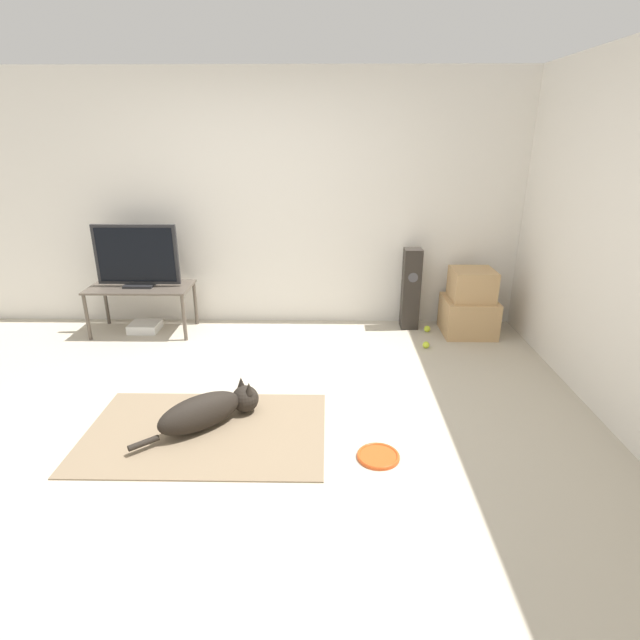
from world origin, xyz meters
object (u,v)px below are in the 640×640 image
(cardboard_box_lower, at_px, (468,316))
(game_console, at_px, (145,327))
(tv, at_px, (136,257))
(tennis_ball_near_speaker, at_px, (427,329))
(cardboard_box_upper, at_px, (472,284))
(tennis_ball_by_boxes, at_px, (426,345))
(frisbee, at_px, (378,456))
(dog, at_px, (209,410))
(tv_stand, at_px, (141,292))
(floor_speaker, at_px, (411,289))

(cardboard_box_lower, bearing_deg, game_console, 179.92)
(tv, distance_m, tennis_ball_near_speaker, 3.04)
(game_console, bearing_deg, cardboard_box_upper, -0.06)
(cardboard_box_upper, distance_m, game_console, 3.40)
(cardboard_box_upper, distance_m, tennis_ball_by_boxes, 0.80)
(frisbee, relative_size, tennis_ball_by_boxes, 4.15)
(frisbee, distance_m, tennis_ball_near_speaker, 2.28)
(dog, height_order, tv_stand, tv_stand)
(tv_stand, bearing_deg, frisbee, -43.70)
(dog, xyz_separation_m, cardboard_box_lower, (2.27, 1.80, 0.05))
(tv, bearing_deg, cardboard_box_upper, 0.19)
(cardboard_box_upper, bearing_deg, cardboard_box_lower, -161.14)
(tv_stand, distance_m, tv, 0.36)
(frisbee, bearing_deg, tennis_ball_near_speaker, 71.86)
(tv_stand, relative_size, tennis_ball_near_speaker, 15.49)
(frisbee, bearing_deg, dog, 163.20)
(dog, relative_size, game_console, 2.60)
(cardboard_box_lower, distance_m, tennis_ball_by_boxes, 0.65)
(tennis_ball_by_boxes, bearing_deg, cardboard_box_upper, 38.81)
(tv_stand, xyz_separation_m, game_console, (-0.01, 0.02, -0.39))
(tv, distance_m, tennis_ball_by_boxes, 2.98)
(dog, distance_m, tennis_ball_by_boxes, 2.26)
(cardboard_box_upper, xyz_separation_m, tv_stand, (-3.35, -0.01, -0.09))
(cardboard_box_lower, relative_size, tv_stand, 0.50)
(game_console, bearing_deg, tennis_ball_near_speaker, 0.37)
(cardboard_box_lower, distance_m, tv, 3.40)
(cardboard_box_upper, bearing_deg, tennis_ball_by_boxes, -141.19)
(tv_stand, relative_size, tennis_ball_by_boxes, 15.49)
(tv, height_order, tennis_ball_near_speaker, tv)
(frisbee, xyz_separation_m, tv_stand, (-2.23, 2.13, 0.42))
(tennis_ball_near_speaker, height_order, game_console, game_console)
(tv, bearing_deg, tv_stand, -90.00)
(dog, relative_size, tennis_ball_near_speaker, 11.71)
(cardboard_box_lower, height_order, cardboard_box_upper, cardboard_box_upper)
(tv_stand, bearing_deg, game_console, 128.04)
(tennis_ball_by_boxes, xyz_separation_m, tennis_ball_near_speaker, (0.09, 0.42, 0.00))
(cardboard_box_lower, height_order, tv, tv)
(frisbee, distance_m, tennis_ball_by_boxes, 1.85)
(tv, bearing_deg, tennis_ball_near_speaker, 0.66)
(frisbee, distance_m, tv, 3.19)
(tv_stand, relative_size, game_console, 3.44)
(cardboard_box_upper, height_order, tv, tv)
(cardboard_box_upper, bearing_deg, tv_stand, -179.77)
(frisbee, height_order, tv_stand, tv_stand)
(floor_speaker, bearing_deg, tennis_ball_near_speaker, -37.75)
(cardboard_box_upper, height_order, tv_stand, cardboard_box_upper)
(cardboard_box_lower, xyz_separation_m, cardboard_box_upper, (0.00, 0.00, 0.34))
(tv, height_order, tennis_ball_by_boxes, tv)
(dog, xyz_separation_m, floor_speaker, (1.69, 1.96, 0.29))
(tv, relative_size, tennis_ball_near_speaker, 12.56)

